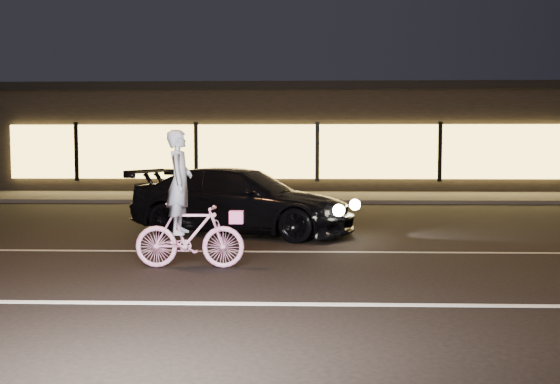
{
  "coord_description": "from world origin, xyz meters",
  "views": [
    {
      "loc": [
        -0.64,
        -8.27,
        1.72
      ],
      "look_at": [
        -0.92,
        0.6,
        1.1
      ],
      "focal_mm": 40.0,
      "sensor_mm": 36.0,
      "label": 1
    }
  ],
  "objects": [
    {
      "name": "ground",
      "position": [
        0.0,
        0.0,
        0.0
      ],
      "size": [
        90.0,
        90.0,
        0.0
      ],
      "primitive_type": "plane",
      "color": "black",
      "rests_on": "ground"
    },
    {
      "name": "storefront",
      "position": [
        0.0,
        18.97,
        2.15
      ],
      "size": [
        25.4,
        8.42,
        4.2
      ],
      "color": "black",
      "rests_on": "ground"
    },
    {
      "name": "sedan",
      "position": [
        -1.81,
        4.18,
        0.66
      ],
      "size": [
        4.92,
        3.23,
        1.32
      ],
      "rotation": [
        0.0,
        0.0,
        1.24
      ],
      "color": "black",
      "rests_on": "ground"
    },
    {
      "name": "sidewalk",
      "position": [
        0.0,
        13.0,
        0.06
      ],
      "size": [
        30.0,
        4.0,
        0.12
      ],
      "primitive_type": "cube",
      "color": "#383533",
      "rests_on": "ground"
    },
    {
      "name": "lane_stripe_far",
      "position": [
        0.0,
        2.0,
        0.0
      ],
      "size": [
        60.0,
        0.1,
        0.01
      ],
      "primitive_type": "cube",
      "color": "gray",
      "rests_on": "ground"
    },
    {
      "name": "lane_stripe_near",
      "position": [
        0.0,
        -1.5,
        0.0
      ],
      "size": [
        60.0,
        0.12,
        0.01
      ],
      "primitive_type": "cube",
      "color": "silver",
      "rests_on": "ground"
    },
    {
      "name": "cyclist",
      "position": [
        -2.26,
        0.56,
        0.71
      ],
      "size": [
        1.58,
        0.54,
        1.98
      ],
      "rotation": [
        0.0,
        0.0,
        1.57
      ],
      "color": "#FF41A7",
      "rests_on": "ground"
    }
  ]
}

